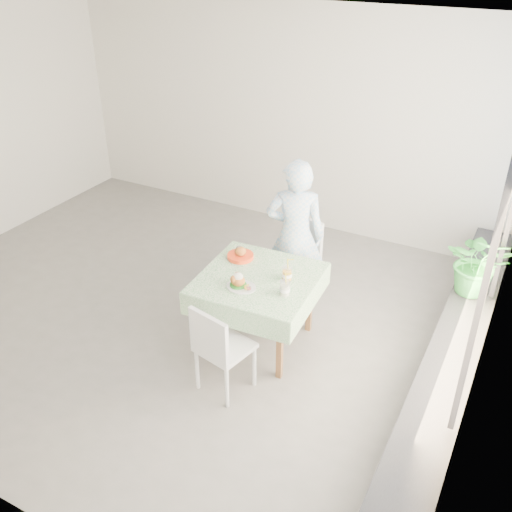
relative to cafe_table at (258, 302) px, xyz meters
The scene contains 15 objects.
floor 1.13m from the cafe_table, behind, with size 6.00×6.00×0.00m, color #63615E.
ceiling 2.56m from the cafe_table, behind, with size 6.00×6.00×0.00m, color white.
wall_back 2.94m from the cafe_table, 111.79° to the left, with size 6.00×0.02×2.80m, color silver.
wall_right 2.18m from the cafe_table, ahead, with size 0.02×5.00×2.80m, color silver.
window_pane 2.28m from the cafe_table, ahead, with size 0.01×4.80×2.18m, color #D1E0F9.
window_ledge 1.78m from the cafe_table, ahead, with size 0.40×4.80×0.50m, color black.
cafe_table is the anchor object (origin of this frame).
chair_far 0.85m from the cafe_table, 91.02° to the left, with size 0.53×0.53×0.91m.
chair_near 0.73m from the cafe_table, 86.72° to the right, with size 0.49×0.49×0.86m.
diner 0.84m from the cafe_table, 88.36° to the left, with size 0.59×0.39×1.63m, color #98CAF3.
main_dish 0.40m from the cafe_table, 106.65° to the right, with size 0.27×0.27×0.14m.
juice_cup_orange 0.43m from the cafe_table, 17.25° to the left, with size 0.10×0.10×0.27m.
juice_cup_lemonade 0.50m from the cafe_table, 23.27° to the right, with size 0.10×0.10×0.27m.
second_dish 0.50m from the cafe_table, 144.32° to the left, with size 0.25×0.25×0.12m.
potted_plant 2.07m from the cafe_table, 31.29° to the left, with size 0.58×0.50×0.64m, color #256F25.
Camera 1 is at (3.07, -3.98, 3.52)m, focal length 40.00 mm.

